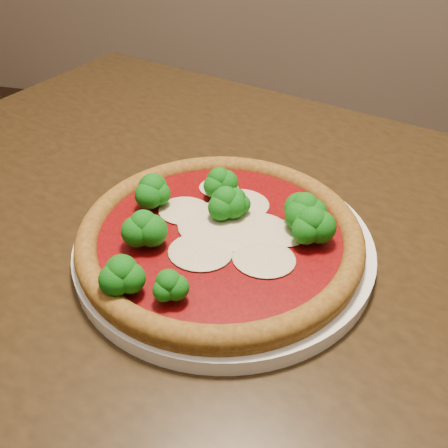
# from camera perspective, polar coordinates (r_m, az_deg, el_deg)

# --- Properties ---
(dining_table) EXTENTS (1.30, 1.07, 0.75)m
(dining_table) POSITION_cam_1_polar(r_m,az_deg,el_deg) (0.68, 2.29, -7.09)
(dining_table) COLOR black
(dining_table) RESTS_ON floor
(plate) EXTENTS (0.33, 0.33, 0.02)m
(plate) POSITION_cam_1_polar(r_m,az_deg,el_deg) (0.56, 0.00, -2.49)
(plate) COLOR silver
(plate) RESTS_ON dining_table
(pizza) EXTENTS (0.31, 0.31, 0.06)m
(pizza) POSITION_cam_1_polar(r_m,az_deg,el_deg) (0.54, -0.48, -0.90)
(pizza) COLOR brown
(pizza) RESTS_ON plate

